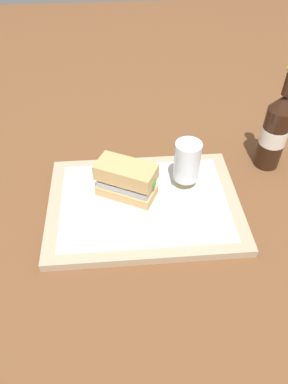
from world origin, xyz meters
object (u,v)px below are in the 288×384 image
(plate, at_px, (127,196))
(beer_bottle, at_px, (275,131))
(beer_glass, at_px, (187,163))
(sandwich, at_px, (128,180))

(plate, bearing_deg, beer_bottle, 17.89)
(plate, bearing_deg, beer_glass, 11.90)
(beer_bottle, bearing_deg, beer_glass, -158.71)
(sandwich, relative_size, beer_glass, 1.16)
(plate, bearing_deg, sandwich, -26.82)
(sandwich, relative_size, beer_bottle, 0.54)
(sandwich, distance_m, beer_glass, 0.14)
(sandwich, height_order, beer_bottle, beer_bottle)
(beer_glass, xyz_separation_m, beer_bottle, (0.23, 0.09, 0.01))
(sandwich, xyz_separation_m, beer_glass, (0.14, 0.03, 0.01))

